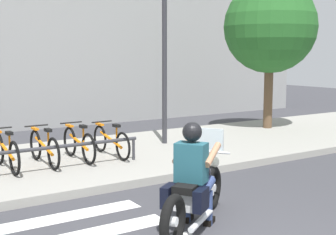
% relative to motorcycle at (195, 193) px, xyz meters
% --- Properties ---
extents(sidewalk, '(24.00, 4.40, 0.15)m').
position_rel_motorcycle_xyz_m(sidewalk, '(-0.23, 4.24, -0.39)').
color(sidewalk, gray).
rests_on(sidewalk, ground).
extents(crosswalk_stripe_5, '(2.80, 0.40, 0.01)m').
position_rel_motorcycle_xyz_m(crosswalk_stripe_5, '(-1.62, 1.30, -0.46)').
color(crosswalk_stripe_5, white).
rests_on(crosswalk_stripe_5, ground).
extents(motorcycle, '(1.91, 1.35, 1.26)m').
position_rel_motorcycle_xyz_m(motorcycle, '(0.00, 0.00, 0.00)').
color(motorcycle, black).
rests_on(motorcycle, ground).
extents(rider, '(0.77, 0.73, 1.45)m').
position_rel_motorcycle_xyz_m(rider, '(-0.07, -0.04, 0.37)').
color(rider, '#1E4C59').
rests_on(rider, ground).
extents(bicycle_2, '(0.48, 1.71, 0.77)m').
position_rel_motorcycle_xyz_m(bicycle_2, '(-1.51, 3.99, 0.03)').
color(bicycle_2, black).
rests_on(bicycle_2, sidewalk).
extents(bicycle_3, '(0.48, 1.68, 0.76)m').
position_rel_motorcycle_xyz_m(bicycle_3, '(-0.78, 3.99, 0.03)').
color(bicycle_3, black).
rests_on(bicycle_3, sidewalk).
extents(bicycle_4, '(0.48, 1.61, 0.77)m').
position_rel_motorcycle_xyz_m(bicycle_4, '(-0.05, 3.99, 0.03)').
color(bicycle_4, black).
rests_on(bicycle_4, sidewalk).
extents(bicycle_5, '(0.48, 1.67, 0.73)m').
position_rel_motorcycle_xyz_m(bicycle_5, '(0.68, 3.99, 0.02)').
color(bicycle_5, black).
rests_on(bicycle_5, sidewalk).
extents(bike_rack, '(4.25, 0.07, 0.49)m').
position_rel_motorcycle_xyz_m(bike_rack, '(-1.14, 3.44, 0.10)').
color(bike_rack, '#333338').
rests_on(bike_rack, sidewalk).
extents(street_lamp, '(0.28, 0.28, 4.58)m').
position_rel_motorcycle_xyz_m(street_lamp, '(2.46, 4.64, 2.29)').
color(street_lamp, '#2D2D33').
rests_on(street_lamp, ground).
extents(tree_near_rack, '(2.71, 2.71, 4.49)m').
position_rel_motorcycle_xyz_m(tree_near_rack, '(6.37, 5.04, 2.65)').
color(tree_near_rack, brown).
rests_on(tree_near_rack, ground).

